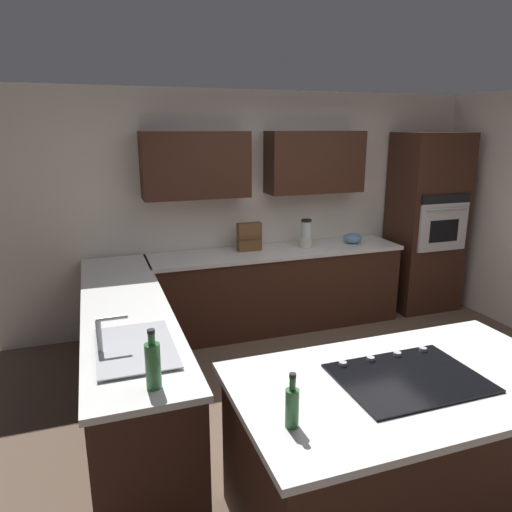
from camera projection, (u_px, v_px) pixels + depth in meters
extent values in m
plane|color=brown|center=(364.00, 403.00, 3.94)|extent=(14.00, 14.00, 0.00)
cube|color=silver|center=(274.00, 208.00, 5.51)|extent=(6.00, 0.10, 2.60)
cube|color=#381E14|center=(315.00, 162.00, 5.30)|extent=(1.10, 0.34, 0.67)
cube|color=#381E14|center=(196.00, 165.00, 4.87)|extent=(1.10, 0.34, 0.67)
cube|color=#381E14|center=(277.00, 290.00, 5.36)|extent=(2.80, 0.60, 0.86)
cube|color=silver|center=(277.00, 252.00, 5.25)|extent=(2.84, 0.64, 0.04)
cube|color=#381E14|center=(129.00, 360.00, 3.75)|extent=(0.60, 2.90, 0.86)
cube|color=silver|center=(125.00, 307.00, 3.63)|extent=(0.64, 2.94, 0.04)
cube|color=#381E14|center=(402.00, 454.00, 2.67)|extent=(1.81, 0.97, 0.86)
cube|color=silver|center=(408.00, 382.00, 2.55)|extent=(1.89, 1.05, 0.04)
cube|color=#381E14|center=(426.00, 223.00, 5.82)|extent=(0.80, 0.60, 2.15)
cube|color=silver|center=(443.00, 227.00, 5.53)|extent=(0.66, 0.03, 0.56)
cube|color=black|center=(444.00, 231.00, 5.53)|extent=(0.40, 0.01, 0.26)
cube|color=black|center=(446.00, 199.00, 5.44)|extent=(0.66, 0.02, 0.11)
cylinder|color=silver|center=(447.00, 209.00, 5.44)|extent=(0.56, 0.02, 0.02)
cube|color=#515456|center=(133.00, 337.00, 3.04)|extent=(0.40, 0.30, 0.02)
cube|color=#515456|center=(138.00, 361.00, 2.73)|extent=(0.40, 0.30, 0.02)
cube|color=#B7BABF|center=(135.00, 347.00, 2.88)|extent=(0.46, 0.70, 0.01)
cylinder|color=#B7BABF|center=(99.00, 338.00, 2.79)|extent=(0.03, 0.03, 0.22)
cylinder|color=#B7BABF|center=(112.00, 318.00, 2.79)|extent=(0.18, 0.02, 0.02)
cube|color=black|center=(409.00, 378.00, 2.54)|extent=(0.76, 0.56, 0.01)
cylinder|color=#B2B2B7|center=(423.00, 349.00, 2.84)|extent=(0.04, 0.04, 0.02)
cylinder|color=#B2B2B7|center=(397.00, 354.00, 2.78)|extent=(0.04, 0.04, 0.02)
cylinder|color=#B2B2B7|center=(371.00, 359.00, 2.72)|extent=(0.04, 0.04, 0.02)
cylinder|color=#B2B2B7|center=(343.00, 364.00, 2.66)|extent=(0.04, 0.04, 0.02)
cylinder|color=beige|center=(306.00, 242.00, 5.35)|extent=(0.15, 0.15, 0.11)
cylinder|color=silver|center=(306.00, 230.00, 5.31)|extent=(0.11, 0.11, 0.18)
cylinder|color=black|center=(306.00, 220.00, 5.29)|extent=(0.12, 0.12, 0.03)
ellipsoid|color=#668CB2|center=(353.00, 238.00, 5.54)|extent=(0.21, 0.21, 0.12)
cube|color=brown|center=(249.00, 237.00, 5.18)|extent=(0.26, 0.10, 0.31)
cube|color=brown|center=(251.00, 238.00, 5.13)|extent=(0.25, 0.02, 0.02)
cylinder|color=#336B38|center=(153.00, 366.00, 2.43)|extent=(0.08, 0.08, 0.24)
cylinder|color=#336B38|center=(151.00, 339.00, 2.39)|extent=(0.04, 0.04, 0.06)
cylinder|color=black|center=(151.00, 331.00, 2.38)|extent=(0.04, 0.04, 0.02)
cylinder|color=#336B38|center=(292.00, 408.00, 2.12)|extent=(0.06, 0.06, 0.18)
cylinder|color=#336B38|center=(293.00, 384.00, 2.09)|extent=(0.03, 0.03, 0.06)
cylinder|color=black|center=(293.00, 376.00, 2.08)|extent=(0.03, 0.03, 0.02)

